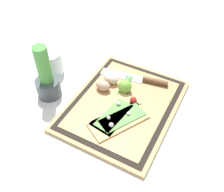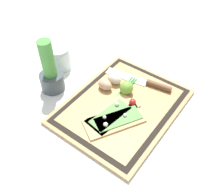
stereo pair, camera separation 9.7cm
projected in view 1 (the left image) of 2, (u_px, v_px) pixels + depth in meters
ground_plane at (123, 106)px, 0.98m from camera, size 6.00×6.00×0.00m
cutting_board at (123, 105)px, 0.97m from camera, size 0.46×0.37×0.02m
pizza_slice_near at (119, 120)px, 0.90m from camera, size 0.22×0.18×0.02m
pizza_slice_far at (115, 113)px, 0.93m from camera, size 0.21×0.12×0.02m
knife at (145, 80)px, 1.04m from camera, size 0.07×0.28×0.02m
egg_brown at (103, 86)px, 1.00m from camera, size 0.04×0.06×0.04m
egg_pink at (111, 79)px, 1.03m from camera, size 0.04×0.06×0.04m
lime at (125, 86)px, 0.99m from camera, size 0.05×0.05×0.05m
cherry_tomato_red at (133, 100)px, 0.96m from camera, size 0.03×0.03×0.03m
scallion_bunch at (115, 99)px, 0.98m from camera, size 0.29×0.04×0.01m
herb_pot at (47, 80)px, 0.97m from camera, size 0.09×0.09×0.22m
sauce_jar at (52, 64)px, 1.08m from camera, size 0.09×0.09×0.10m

